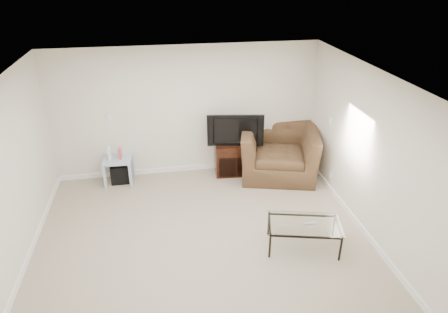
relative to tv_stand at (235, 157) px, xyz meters
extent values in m
plane|color=tan|center=(-0.90, -2.28, -0.32)|extent=(5.00, 5.00, 0.00)
plane|color=white|center=(-0.90, -2.28, 2.18)|extent=(5.00, 5.00, 0.00)
cube|color=silver|center=(-0.90, 0.22, 0.93)|extent=(5.00, 0.02, 2.50)
cube|color=silver|center=(-3.40, -2.28, 0.93)|extent=(0.02, 5.00, 2.50)
cube|color=silver|center=(1.60, -2.28, 0.93)|extent=(0.02, 5.00, 2.50)
cube|color=white|center=(-2.30, 0.21, 0.93)|extent=(0.12, 0.02, 0.12)
cube|color=white|center=(1.59, -0.68, 0.93)|extent=(0.02, 0.09, 0.13)
cube|color=white|center=(1.59, -0.98, -0.02)|extent=(0.02, 0.08, 0.12)
cube|color=black|center=(0.00, -0.04, 0.21)|extent=(0.49, 0.36, 0.07)
imported|color=black|center=(0.00, -0.03, 0.63)|extent=(1.01, 0.35, 0.61)
cube|color=black|center=(-2.21, 0.02, -0.15)|extent=(0.37, 0.37, 0.37)
cube|color=white|center=(-2.37, -0.02, 0.29)|extent=(0.05, 0.17, 0.23)
cube|color=#CC4C4C|center=(-2.18, -0.02, 0.27)|extent=(0.07, 0.15, 0.20)
imported|color=#4C3A1B|center=(0.83, -0.23, 0.31)|extent=(1.64, 1.28, 1.26)
cube|color=#B2B2B7|center=(0.61, -2.48, 0.10)|extent=(0.17, 0.06, 0.02)
camera|label=1|loc=(-1.41, -6.91, 3.53)|focal=32.00mm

